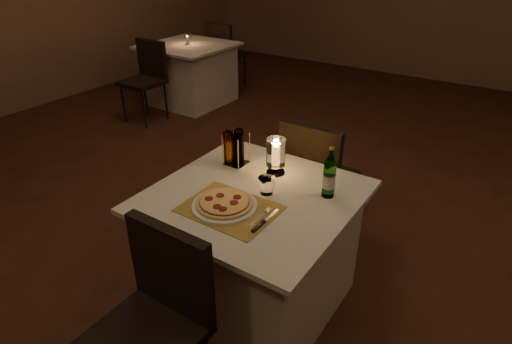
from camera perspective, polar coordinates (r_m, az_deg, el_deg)
The scene contains 17 objects.
floor at distance 2.91m, azimuth -0.42°, elevation -12.04°, with size 8.00×10.00×0.02m, color #442215.
main_table at distance 2.40m, azimuth -0.27°, elevation -10.41°, with size 1.00×1.00×0.74m.
chair_near at distance 1.89m, azimuth -13.03°, elevation -17.39°, with size 0.42×0.42×0.90m.
chair_far at distance 2.83m, azimuth 7.82°, elevation 0.09°, with size 0.42×0.42×0.90m.
placemat at distance 2.08m, azimuth -3.53°, elevation -4.91°, with size 0.45×0.34×0.00m, color #A9873A.
plate at distance 2.09m, azimuth -4.20°, elevation -4.45°, with size 0.32×0.32×0.01m, color white.
pizza at distance 2.08m, azimuth -4.22°, elevation -4.08°, with size 0.28×0.28×0.02m.
fork at distance 2.02m, azimuth 0.81°, elevation -5.83°, with size 0.02×0.18×0.00m.
knife at distance 1.96m, azimuth 0.70°, elevation -6.91°, with size 0.02×0.22×0.01m.
tumbler at distance 2.18m, azimuth 1.43°, elevation -1.81°, with size 0.09×0.09×0.09m, color white, non-canonical shape.
water_bottle at distance 2.16m, azimuth 9.74°, elevation -0.65°, with size 0.07×0.07×0.27m.
hurricane_candle at distance 2.33m, azimuth 2.67°, elevation 2.47°, with size 0.11×0.11×0.21m.
cruet_caddy at distance 2.44m, azimuth -2.81°, elevation 3.06°, with size 0.12×0.12×0.21m.
neighbor_table_left at distance 5.67m, azimuth -8.80°, elevation 12.84°, with size 1.00×1.00×0.74m.
neighbor_chair_la at distance 5.14m, azimuth -14.34°, elevation 12.68°, with size 0.42×0.42×0.90m.
neighbor_chair_lb at distance 6.16m, azimuth -4.36°, elevation 16.01°, with size 0.42×0.42×0.90m.
neighbor_candle_left at distance 5.57m, azimuth -9.13°, elevation 16.93°, with size 0.03×0.03×0.11m.
Camera 1 is at (1.24, -1.83, 1.89)m, focal length 30.00 mm.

